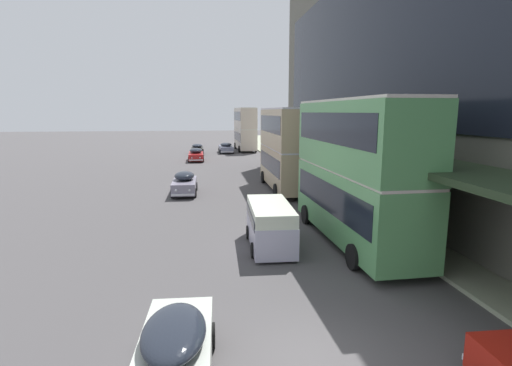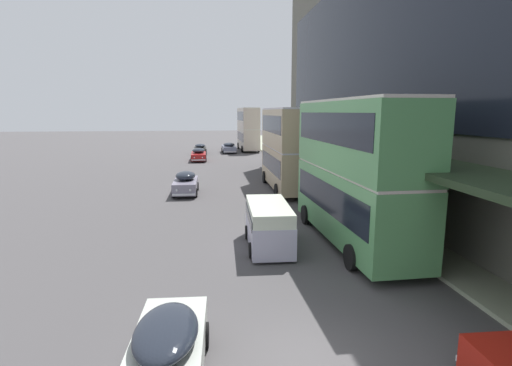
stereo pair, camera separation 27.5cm
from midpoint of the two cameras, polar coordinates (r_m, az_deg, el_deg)
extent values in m
plane|color=#494748|center=(10.59, 7.64, -24.10)|extent=(240.00, 240.00, 0.00)
cube|color=#55995A|center=(18.65, 14.06, -2.90)|extent=(2.77, 9.98, 2.96)
cube|color=black|center=(18.57, 14.11, -1.83)|extent=(2.79, 9.19, 1.30)
cube|color=beige|center=(18.37, 14.26, 1.76)|extent=(2.67, 9.98, 0.12)
cube|color=#55995A|center=(18.22, 14.47, 6.53)|extent=(2.77, 9.98, 2.96)
cube|color=black|center=(18.20, 14.52, 7.65)|extent=(2.79, 9.19, 1.30)
cube|color=beige|center=(18.20, 14.69, 11.35)|extent=(2.67, 9.98, 0.12)
cube|color=black|center=(22.88, 9.69, 10.47)|extent=(1.26, 0.09, 0.36)
cylinder|color=black|center=(21.65, 7.42, -4.50)|extent=(0.28, 1.01, 1.00)
cylinder|color=black|center=(22.46, 13.61, -4.17)|extent=(0.28, 1.01, 1.00)
cylinder|color=black|center=(15.83, 13.88, -10.27)|extent=(0.28, 1.01, 1.00)
cylinder|color=black|center=(16.92, 21.87, -9.38)|extent=(0.28, 1.01, 1.00)
cube|color=tan|center=(30.68, 4.72, 2.29)|extent=(2.60, 9.18, 2.83)
cube|color=black|center=(30.63, 4.73, 2.92)|extent=(2.64, 8.45, 1.25)
cube|color=silver|center=(30.51, 4.76, 5.02)|extent=(2.49, 9.18, 0.12)
cube|color=tan|center=(30.42, 4.80, 7.77)|extent=(2.60, 9.18, 2.83)
cube|color=black|center=(30.41, 4.81, 8.41)|extent=(2.64, 8.45, 1.25)
cube|color=silver|center=(30.39, 4.84, 10.53)|extent=(2.49, 9.18, 0.12)
cube|color=black|center=(34.94, 3.26, 10.00)|extent=(1.29, 0.06, 0.36)
cylinder|color=black|center=(33.68, 1.46, 0.85)|extent=(0.25, 1.00, 1.00)
cylinder|color=black|center=(34.15, 5.75, 0.93)|extent=(0.25, 1.00, 1.00)
cylinder|color=black|center=(27.89, 3.27, -1.12)|extent=(0.25, 1.00, 1.00)
cylinder|color=black|center=(28.46, 8.39, -0.99)|extent=(0.25, 1.00, 1.00)
cube|color=beige|center=(61.94, -1.01, 6.36)|extent=(2.65, 9.07, 2.98)
cube|color=black|center=(61.92, -1.01, 6.69)|extent=(2.67, 8.35, 1.31)
cube|color=beige|center=(61.86, -1.01, 7.78)|extent=(2.56, 9.06, 0.12)
cube|color=beige|center=(61.81, -1.02, 9.21)|extent=(2.65, 9.07, 2.98)
cube|color=black|center=(61.81, -1.02, 9.54)|extent=(2.67, 8.35, 1.31)
cube|color=beige|center=(61.81, -1.02, 10.64)|extent=(2.56, 9.06, 0.12)
cube|color=black|center=(66.31, -1.54, 10.35)|extent=(1.21, 0.09, 0.36)
cylinder|color=black|center=(64.93, -2.42, 5.34)|extent=(0.28, 1.01, 1.00)
cylinder|color=black|center=(65.23, -0.29, 5.37)|extent=(0.28, 1.01, 1.00)
cylinder|color=black|center=(59.14, -1.82, 4.87)|extent=(0.28, 1.01, 1.00)
cylinder|color=black|center=(59.46, 0.51, 4.90)|extent=(0.28, 1.01, 1.00)
cube|color=beige|center=(9.67, -11.91, -23.77)|extent=(1.79, 4.73, 0.73)
ellipsoid|color=#1E232D|center=(9.55, -11.86, -20.04)|extent=(1.52, 2.62, 0.50)
cube|color=silver|center=(11.81, -10.36, -18.20)|extent=(1.53, 0.18, 0.14)
cylinder|color=black|center=(10.97, -6.40, -20.79)|extent=(0.17, 0.65, 0.64)
cylinder|color=black|center=(11.14, -15.24, -20.57)|extent=(0.17, 0.65, 0.64)
cube|color=gray|center=(29.61, -9.76, -0.35)|extent=(1.70, 4.07, 0.81)
ellipsoid|color=#1E232D|center=(29.69, -9.78, 1.05)|extent=(1.48, 2.25, 0.65)
cube|color=silver|center=(27.63, -10.01, -1.64)|extent=(1.56, 0.14, 0.14)
cube|color=silver|center=(31.69, -9.51, -0.12)|extent=(1.56, 0.14, 0.14)
sphere|color=silver|center=(27.57, -9.09, -1.00)|extent=(0.18, 0.18, 0.18)
sphere|color=silver|center=(27.63, -10.96, -1.03)|extent=(0.18, 0.18, 0.18)
cylinder|color=black|center=(28.39, -8.25, -1.38)|extent=(0.15, 0.64, 0.64)
cylinder|color=black|center=(28.51, -11.55, -1.43)|extent=(0.15, 0.64, 0.64)
cylinder|color=black|center=(30.86, -8.08, -0.45)|extent=(0.15, 0.64, 0.64)
cylinder|color=black|center=(30.96, -11.12, -0.50)|extent=(0.15, 0.64, 0.64)
cube|color=black|center=(57.03, -7.84, 4.68)|extent=(1.66, 4.45, 0.75)
ellipsoid|color=#1E232D|center=(57.20, -7.85, 5.32)|extent=(1.45, 2.45, 0.53)
cube|color=silver|center=(54.79, -7.87, 4.22)|extent=(1.56, 0.13, 0.14)
cube|color=silver|center=(59.31, -7.79, 4.67)|extent=(1.56, 0.13, 0.14)
sphere|color=silver|center=(54.79, -7.41, 4.52)|extent=(0.18, 0.18, 0.18)
sphere|color=silver|center=(54.81, -8.35, 4.50)|extent=(0.18, 0.18, 0.18)
cylinder|color=black|center=(55.68, -7.01, 4.28)|extent=(0.14, 0.64, 0.64)
cylinder|color=black|center=(55.71, -8.70, 4.25)|extent=(0.14, 0.64, 0.64)
cylinder|color=black|center=(58.42, -7.00, 4.56)|extent=(0.14, 0.64, 0.64)
cylinder|color=black|center=(58.45, -8.61, 4.52)|extent=(0.14, 0.64, 0.64)
cube|color=slate|center=(58.71, -3.77, 4.92)|extent=(1.97, 4.56, 0.78)
ellipsoid|color=#1E232D|center=(58.43, -3.75, 5.52)|extent=(1.69, 2.52, 0.53)
cube|color=silver|center=(61.01, -3.95, 4.89)|extent=(1.76, 0.17, 0.14)
cube|color=silver|center=(56.44, -3.57, 4.47)|extent=(1.76, 0.17, 0.14)
sphere|color=silver|center=(60.92, -4.43, 5.15)|extent=(0.18, 0.18, 0.18)
sphere|color=silver|center=(61.00, -3.47, 5.17)|extent=(0.18, 0.18, 0.18)
cylinder|color=black|center=(60.05, -4.76, 4.75)|extent=(0.16, 0.64, 0.64)
cylinder|color=black|center=(60.20, -3.00, 4.78)|extent=(0.16, 0.64, 0.64)
cylinder|color=black|center=(57.28, -4.57, 4.49)|extent=(0.16, 0.64, 0.64)
cylinder|color=black|center=(57.43, -2.72, 4.53)|extent=(0.16, 0.64, 0.64)
cube|color=silver|center=(11.49, 31.31, -20.47)|extent=(1.72, 0.16, 0.14)
sphere|color=silver|center=(11.05, 29.37, -19.70)|extent=(0.18, 0.18, 0.18)
cube|color=#AF1F1F|center=(49.38, -8.03, 3.84)|extent=(1.77, 4.35, 0.75)
ellipsoid|color=#1E232D|center=(49.53, -8.05, 4.62)|extent=(1.55, 2.40, 0.63)
cube|color=silver|center=(47.20, -8.05, 3.28)|extent=(1.65, 0.13, 0.14)
cube|color=silver|center=(51.61, -8.01, 3.86)|extent=(1.65, 0.13, 0.14)
sphere|color=silver|center=(47.20, -7.48, 3.62)|extent=(0.18, 0.18, 0.18)
sphere|color=silver|center=(47.21, -8.64, 3.60)|extent=(0.18, 0.18, 0.18)
cylinder|color=black|center=(48.07, -7.00, 3.36)|extent=(0.15, 0.64, 0.64)
cylinder|color=black|center=(48.09, -9.08, 3.31)|extent=(0.15, 0.64, 0.64)
cylinder|color=black|center=(50.75, -7.03, 3.72)|extent=(0.15, 0.64, 0.64)
cylinder|color=black|center=(50.77, -9.00, 3.67)|extent=(0.15, 0.64, 0.64)
cube|color=#B9B5CF|center=(17.79, 2.24, -6.80)|extent=(1.90, 4.36, 1.29)
cube|color=silver|center=(17.58, 2.26, -4.35)|extent=(1.86, 4.27, 0.83)
cube|color=black|center=(17.61, 2.26, -4.64)|extent=(1.92, 3.93, 0.41)
ellipsoid|color=#B9B5CF|center=(19.76, 1.48, -4.65)|extent=(1.63, 0.66, 1.11)
cylinder|color=black|center=(19.03, -0.88, -7.04)|extent=(0.18, 0.65, 0.64)
cylinder|color=black|center=(19.23, 4.37, -6.89)|extent=(0.18, 0.65, 0.64)
cylinder|color=black|center=(16.67, -0.25, -9.57)|extent=(0.18, 0.65, 0.64)
cylinder|color=black|center=(16.89, 5.75, -9.35)|extent=(0.18, 0.65, 0.64)
cylinder|color=#213034|center=(19.98, 22.11, -6.20)|extent=(0.16, 0.16, 0.85)
cylinder|color=#213034|center=(19.99, 22.57, -6.23)|extent=(0.16, 0.16, 0.85)
cube|color=#213034|center=(19.79, 22.49, -4.06)|extent=(0.47, 0.40, 0.70)
cylinder|color=#213034|center=(19.78, 21.75, -3.92)|extent=(0.10, 0.10, 0.63)
cylinder|color=#213034|center=(19.79, 23.25, -4.01)|extent=(0.10, 0.10, 0.63)
sphere|color=tan|center=(19.69, 22.58, -2.76)|extent=(0.22, 0.22, 0.22)
cylinder|color=black|center=(19.67, 22.60, -2.54)|extent=(0.33, 0.33, 0.02)
cylinder|color=black|center=(19.66, 22.61, -2.37)|extent=(0.21, 0.21, 0.12)
cylinder|color=#4C4C51|center=(20.13, 19.56, 1.59)|extent=(0.16, 0.16, 6.00)
cylinder|color=#4C4C51|center=(19.67, 18.48, 9.96)|extent=(1.20, 0.10, 0.10)
ellipsoid|color=silver|center=(19.42, 16.84, 9.81)|extent=(0.44, 0.28, 0.20)
camera|label=1|loc=(0.14, -89.66, 0.06)|focal=28.00mm
camera|label=2|loc=(0.14, 90.34, -0.06)|focal=28.00mm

